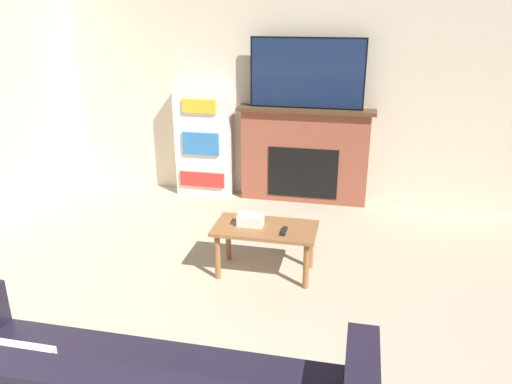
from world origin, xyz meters
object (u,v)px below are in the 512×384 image
object	(u,v)px
fireplace	(304,155)
tv	(307,73)
coffee_table	(265,234)
bookshelf	(204,141)

from	to	relation	value
fireplace	tv	size ratio (longest dim) A/B	1.24
tv	coffee_table	world-z (taller)	tv
tv	bookshelf	xyz separation A→B (m)	(-1.22, -0.00, -0.84)
fireplace	tv	distance (m)	0.95
coffee_table	bookshelf	xyz separation A→B (m)	(-1.11, 1.80, 0.30)
coffee_table	bookshelf	world-z (taller)	bookshelf
fireplace	tv	xyz separation A→B (m)	(0.00, -0.02, 0.95)
bookshelf	tv	bearing A→B (deg)	0.11
tv	fireplace	bearing A→B (deg)	90.00
bookshelf	coffee_table	bearing A→B (deg)	-58.42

